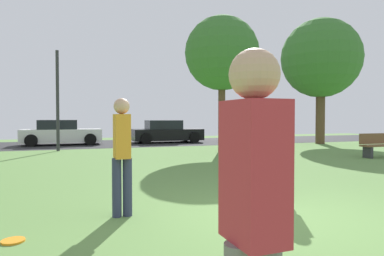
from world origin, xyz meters
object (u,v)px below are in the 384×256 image
oak_tree_right (222,54)px  parked_car_white (61,133)px  maple_tree_far (321,59)px  person_bystander (279,144)px  person_thrower (254,216)px  street_lamp_post (58,101)px  frisbee_disc (13,241)px  person_catcher (122,151)px  parked_car_black (166,132)px  parked_car_red (254,130)px  park_bench (379,145)px

oak_tree_right → parked_car_white: 10.07m
maple_tree_far → person_bystander: maple_tree_far is taller
person_thrower → maple_tree_far: bearing=-42.2°
parked_car_white → street_lamp_post: size_ratio=0.93×
frisbee_disc → person_catcher: bearing=25.3°
maple_tree_far → person_bystander: (-9.72, -10.63, -3.90)m
person_catcher → parked_car_black: size_ratio=0.43×
parked_car_red → street_lamp_post: size_ratio=0.96×
person_catcher → parked_car_black: person_catcher is taller
maple_tree_far → park_bench: (-2.54, -6.36, -4.42)m
street_lamp_post → person_catcher: bearing=-83.2°
frisbee_disc → parked_car_white: 15.69m
person_bystander → street_lamp_post: bearing=19.1°
person_catcher → street_lamp_post: street_lamp_post is taller
parked_car_black → street_lamp_post: (-5.95, -3.60, 1.63)m
person_catcher → parked_car_black: 15.60m
person_bystander → park_bench: bearing=-62.2°
parked_car_red → street_lamp_post: bearing=-163.8°
person_thrower → parked_car_red: bearing=-31.2°
frisbee_disc → street_lamp_post: 12.17m
frisbee_disc → parked_car_black: bearing=69.0°
parked_car_white → parked_car_red: (11.88, -0.26, 0.03)m
street_lamp_post → maple_tree_far: bearing=-0.9°
oak_tree_right → parked_car_red: 8.87m
person_thrower → parked_car_red: 21.27m
parked_car_white → street_lamp_post: (-0.01, -3.72, 1.62)m
parked_car_white → frisbee_disc: bearing=-90.2°
parked_car_white → parked_car_black: bearing=-1.1°
person_bystander → street_lamp_post: street_lamp_post is taller
person_catcher → parked_car_red: size_ratio=0.42×
parked_car_red → street_lamp_post: street_lamp_post is taller
maple_tree_far → frisbee_disc: maple_tree_far is taller
person_catcher → park_bench: bearing=112.9°
maple_tree_far → frisbee_disc: size_ratio=26.51×
person_bystander → parked_car_black: 14.54m
person_thrower → park_bench: (10.09, 8.50, -0.56)m
person_thrower → frisbee_disc: size_ratio=6.74×
person_bystander → parked_car_black: person_bystander is taller
oak_tree_right → person_bystander: (-2.38, -8.04, -3.28)m
maple_tree_far → frisbee_disc: (-14.14, -11.73, -4.87)m
parked_car_black → park_bench: (5.62, -10.18, -0.15)m
person_thrower → oak_tree_right: bearing=-25.2°
maple_tree_far → street_lamp_post: (-14.11, 0.23, -2.63)m
parked_car_red → park_bench: (-0.33, -10.05, -0.20)m
oak_tree_right → parked_car_black: 7.42m
oak_tree_right → maple_tree_far: 7.81m
maple_tree_far → person_thrower: size_ratio=3.94×
oak_tree_right → maple_tree_far: (7.34, 2.59, 0.61)m
parked_car_black → person_catcher: bearing=-107.2°
parked_car_black → person_bystander: bearing=-96.2°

